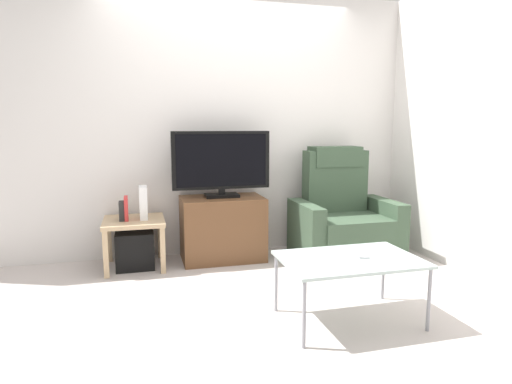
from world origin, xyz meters
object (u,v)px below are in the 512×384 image
coffee_table (350,262)px  cell_phone (362,255)px  side_table (134,227)px  book_leftmost (122,211)px  game_console (143,203)px  television (221,163)px  subwoofer_box (135,249)px  book_middle (126,208)px  tv_stand (223,228)px  recliner_armchair (343,219)px

coffee_table → cell_phone: cell_phone is taller
side_table → book_leftmost: 0.19m
book_leftmost → game_console: (0.19, 0.03, 0.06)m
game_console → cell_phone: 2.06m
television → game_console: television is taller
subwoofer_box → book_middle: 0.39m
tv_stand → side_table: tv_stand is taller
cell_phone → book_middle: bearing=152.1°
television → recliner_armchair: size_ratio=0.87×
side_table → coffee_table: (1.38, -1.53, 0.03)m
game_console → subwoofer_box: bearing=-173.7°
recliner_armchair → coffee_table: recliner_armchair is taller
book_leftmost → cell_phone: 2.17m
book_leftmost → book_middle: size_ratio=0.80×
tv_stand → television: 0.64m
game_console → coffee_table: bearing=-50.1°
book_leftmost → coffee_table: (1.48, -1.51, -0.13)m
television → subwoofer_box: television is taller
recliner_armchair → book_middle: size_ratio=4.98×
recliner_armchair → book_leftmost: recliner_armchair is taller
book_middle → game_console: 0.16m
tv_stand → book_leftmost: bearing=-176.5°
television → book_leftmost: television is taller
book_middle → coffee_table: 2.09m
book_middle → cell_phone: bearing=-43.8°
recliner_armchair → book_middle: bearing=-172.0°
subwoofer_box → game_console: (0.09, 0.01, 0.43)m
tv_stand → book_middle: bearing=-176.4°
game_console → coffee_table: size_ratio=0.33×
book_leftmost → coffee_table: size_ratio=0.19×
tv_stand → game_console: game_console is taller
tv_stand → side_table: 0.83m
tv_stand → book_middle: book_middle is taller
television → cell_phone: 1.76m
tv_stand → coffee_table: tv_stand is taller
book_leftmost → cell_phone: size_ratio=1.16×
side_table → game_console: bearing=6.3°
recliner_armchair → book_leftmost: 2.11m
book_leftmost → book_middle: book_middle is taller
tv_stand → coffee_table: 1.66m
cell_phone → game_console: bearing=148.6°
book_leftmost → coffee_table: 2.12m
cell_phone → subwoofer_box: bearing=150.6°
tv_stand → book_middle: (-0.89, -0.06, 0.25)m
side_table → cell_phone: side_table is taller
recliner_armchair → side_table: size_ratio=2.00×
subwoofer_box → coffee_table: coffee_table is taller
book_middle → television: bearing=4.8°
cell_phone → television: bearing=128.9°
game_console → book_middle: bearing=-168.8°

